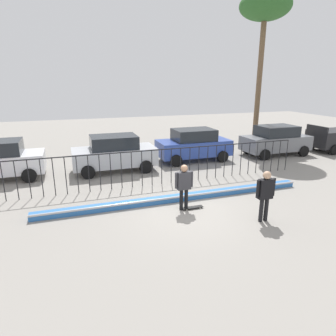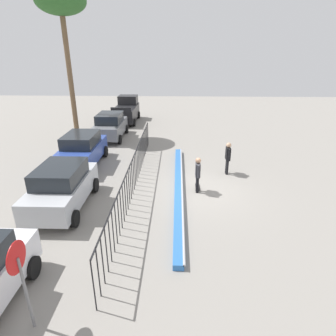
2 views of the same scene
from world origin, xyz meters
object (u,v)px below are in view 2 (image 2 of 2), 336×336
at_px(palm_tree_tall, 61,5).
at_px(parked_car_blue, 82,149).
at_px(skateboarder, 198,172).
at_px(skateboard, 198,187).
at_px(parked_car_silver, 62,187).
at_px(pickup_truck, 126,111).
at_px(camera_operator, 228,155).
at_px(parked_car_gray, 110,126).
at_px(stop_sign, 21,275).

bearing_deg(palm_tree_tall, parked_car_blue, -158.56).
relative_size(skateboarder, skateboard, 2.17).
bearing_deg(parked_car_silver, skateboard, -69.88).
relative_size(skateboard, parked_car_silver, 0.19).
bearing_deg(pickup_truck, camera_operator, -144.51).
height_order(skateboard, parked_car_blue, parked_car_blue).
bearing_deg(skateboard, skateboarder, 165.96).
bearing_deg(parked_car_gray, palm_tree_tall, 85.75).
distance_m(parked_car_gray, palm_tree_tall, 8.55).
distance_m(skateboarder, parked_car_silver, 6.06).
distance_m(parked_car_silver, pickup_truck, 15.88).
xyz_separation_m(pickup_truck, palm_tree_tall, (-5.18, 3.03, 8.03)).
bearing_deg(camera_operator, skateboarder, -36.58).
height_order(camera_operator, stop_sign, stop_sign).
height_order(parked_car_silver, parked_car_gray, same).
xyz_separation_m(skateboard, parked_car_blue, (2.87, 6.55, 0.91)).
height_order(parked_car_blue, palm_tree_tall, palm_tree_tall).
bearing_deg(skateboard, palm_tree_tall, 40.00).
height_order(skateboard, stop_sign, stop_sign).
bearing_deg(camera_operator, stop_sign, -31.16).
bearing_deg(parked_car_silver, palm_tree_tall, 17.20).
height_order(parked_car_blue, stop_sign, stop_sign).
distance_m(parked_car_blue, palm_tree_tall, 10.27).
bearing_deg(parked_car_silver, pickup_truck, 1.48).
relative_size(parked_car_silver, pickup_truck, 0.91).
relative_size(skateboard, parked_car_blue, 0.19).
bearing_deg(palm_tree_tall, camera_operator, -123.06).
distance_m(skateboard, pickup_truck, 15.12).
height_order(camera_operator, parked_car_gray, parked_car_gray).
relative_size(skateboarder, camera_operator, 0.97).
xyz_separation_m(skateboarder, parked_car_silver, (-1.61, 5.84, -0.07)).
xyz_separation_m(parked_car_silver, parked_car_blue, (4.83, 0.65, 0.00)).
bearing_deg(pickup_truck, parked_car_silver, -176.74).
bearing_deg(skateboard, camera_operator, -47.65).
height_order(stop_sign, palm_tree_tall, palm_tree_tall).
relative_size(parked_car_silver, parked_car_gray, 1.00).
distance_m(parked_car_silver, palm_tree_tall, 13.74).
bearing_deg(skateboarder, skateboard, 21.48).
bearing_deg(palm_tree_tall, stop_sign, -165.30).
relative_size(parked_car_silver, stop_sign, 1.72).
bearing_deg(pickup_truck, skateboarder, -154.47).
distance_m(camera_operator, parked_car_blue, 8.31).
distance_m(skateboarder, palm_tree_tall, 14.98).
height_order(parked_car_blue, pickup_truck, pickup_truck).
distance_m(skateboard, parked_car_gray, 10.46).
bearing_deg(skateboarder, stop_sign, 178.97).
height_order(parked_car_gray, stop_sign, stop_sign).
bearing_deg(palm_tree_tall, parked_car_gray, -96.44).
bearing_deg(stop_sign, skateboard, -30.32).
bearing_deg(skateboarder, parked_car_silver, 135.59).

